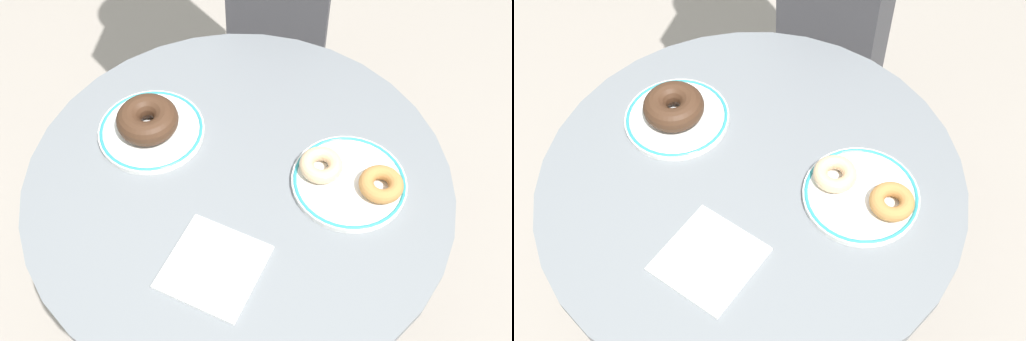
# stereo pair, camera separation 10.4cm
# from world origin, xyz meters

# --- Properties ---
(cafe_table) EXTENTS (0.71, 0.71, 0.74)m
(cafe_table) POSITION_xyz_m (0.00, 0.00, 0.48)
(cafe_table) COLOR slate
(cafe_table) RESTS_ON ground
(plate_left) EXTENTS (0.19, 0.19, 0.01)m
(plate_left) POSITION_xyz_m (-0.18, 0.05, 0.75)
(plate_left) COLOR white
(plate_left) RESTS_ON cafe_table
(plate_right) EXTENTS (0.19, 0.19, 0.01)m
(plate_right) POSITION_xyz_m (0.18, 0.05, 0.75)
(plate_right) COLOR white
(plate_right) RESTS_ON cafe_table
(donut_chocolate) EXTENTS (0.14, 0.14, 0.04)m
(donut_chocolate) POSITION_xyz_m (-0.18, 0.05, 0.78)
(donut_chocolate) COLOR #422819
(donut_chocolate) RESTS_ON plate_left
(donut_old_fashioned) EXTENTS (0.08, 0.08, 0.02)m
(donut_old_fashioned) POSITION_xyz_m (0.23, 0.05, 0.77)
(donut_old_fashioned) COLOR #BC7F42
(donut_old_fashioned) RESTS_ON plate_right
(donut_glazed) EXTENTS (0.10, 0.10, 0.02)m
(donut_glazed) POSITION_xyz_m (0.13, 0.05, 0.77)
(donut_glazed) COLOR #E0B789
(donut_glazed) RESTS_ON plate_right
(paper_napkin) EXTENTS (0.15, 0.15, 0.01)m
(paper_napkin) POSITION_xyz_m (0.02, -0.17, 0.75)
(paper_napkin) COLOR white
(paper_napkin) RESTS_ON cafe_table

